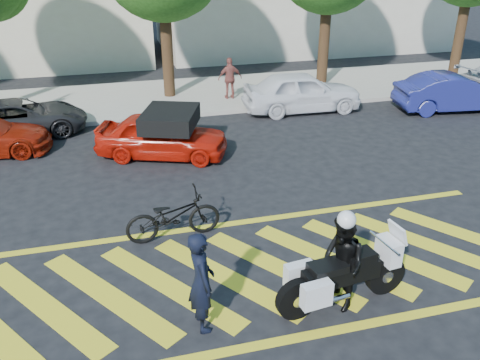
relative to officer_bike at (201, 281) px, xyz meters
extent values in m
plane|color=black|center=(1.29, 1.20, -0.90)|extent=(90.00, 90.00, 0.00)
cube|color=#9E998E|center=(1.29, 13.20, -0.82)|extent=(60.00, 5.00, 0.15)
cube|color=yellow|center=(-2.61, 1.20, -0.90)|extent=(2.43, 3.21, 0.01)
cube|color=yellow|center=(-1.51, 1.20, -0.90)|extent=(2.43, 3.21, 0.01)
cube|color=yellow|center=(-0.41, 1.20, -0.90)|extent=(2.43, 3.21, 0.01)
cube|color=yellow|center=(0.69, 1.20, -0.90)|extent=(2.43, 3.21, 0.01)
cube|color=yellow|center=(1.79, 1.20, -0.90)|extent=(2.43, 3.21, 0.01)
cube|color=yellow|center=(2.89, 1.20, -0.90)|extent=(2.43, 3.21, 0.01)
cube|color=yellow|center=(3.99, 1.20, -0.90)|extent=(2.43, 3.21, 0.01)
cube|color=yellow|center=(5.09, 1.20, -0.90)|extent=(2.43, 3.21, 0.01)
cube|color=yellow|center=(6.19, 1.20, -0.90)|extent=(2.43, 3.21, 0.01)
cube|color=yellow|center=(1.29, -0.70, -0.90)|extent=(12.00, 0.20, 0.01)
cube|color=yellow|center=(1.29, 3.10, -0.90)|extent=(12.00, 0.20, 0.01)
cylinder|color=black|center=(1.29, 13.20, 1.10)|extent=(0.44, 0.44, 4.00)
cylinder|color=black|center=(7.79, 13.20, 1.10)|extent=(0.44, 0.44, 4.00)
cylinder|color=black|center=(14.29, 13.20, 1.10)|extent=(0.44, 0.44, 4.00)
imported|color=black|center=(0.00, 0.00, 0.00)|extent=(0.48, 0.69, 1.80)
imported|color=black|center=(-0.06, 2.86, -0.36)|extent=(2.08, 0.86, 1.07)
cylinder|color=black|center=(1.58, -0.22, -0.52)|extent=(0.77, 0.26, 0.76)
cylinder|color=silver|center=(1.58, -0.22, -0.52)|extent=(0.25, 0.21, 0.23)
cylinder|color=black|center=(3.36, 0.01, -0.52)|extent=(0.77, 0.26, 0.76)
cylinder|color=silver|center=(3.36, 0.01, -0.52)|extent=(0.25, 0.21, 0.23)
cube|color=black|center=(2.42, -0.11, -0.23)|extent=(1.46, 0.48, 0.34)
cube|color=black|center=(2.76, -0.07, 0.00)|extent=(0.56, 0.41, 0.25)
cube|color=black|center=(2.13, -0.15, -0.03)|extent=(0.68, 0.47, 0.14)
cube|color=silver|center=(3.36, 0.01, 0.00)|extent=(0.31, 0.51, 0.46)
cube|color=silver|center=(1.73, 0.10, -0.27)|extent=(0.54, 0.27, 0.44)
cube|color=silver|center=(1.80, -0.49, -0.27)|extent=(0.54, 0.27, 0.44)
imported|color=black|center=(2.41, -0.10, -0.03)|extent=(0.76, 0.93, 1.75)
imported|color=#BC1608|center=(0.28, 7.41, -0.25)|extent=(4.09, 2.76, 1.29)
imported|color=black|center=(-3.97, 10.40, -0.31)|extent=(4.43, 2.46, 1.17)
imported|color=white|center=(5.79, 10.40, -0.16)|extent=(4.39, 1.91, 1.47)
imported|color=navy|center=(11.19, 9.01, -0.21)|extent=(4.32, 1.98, 1.37)
imported|color=#914A42|center=(3.51, 12.18, 0.04)|extent=(0.94, 0.41, 1.58)
camera|label=1|loc=(-1.12, -6.56, 5.02)|focal=38.00mm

